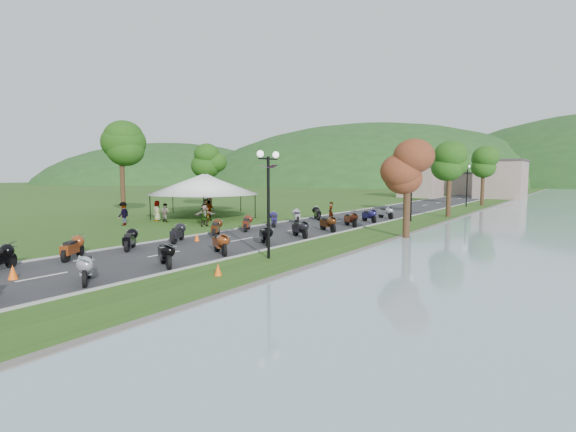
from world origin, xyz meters
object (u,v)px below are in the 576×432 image
Objects in this scene: vendor_tent_main at (204,197)px; pedestrian_c at (124,225)px; pedestrian_a at (206,222)px; pedestrian_b at (165,222)px.

pedestrian_c is (-1.74, -6.98, -2.00)m from vendor_tent_main.
vendor_tent_main reaches higher than pedestrian_a.
pedestrian_a reaches higher than pedestrian_b.
pedestrian_a is 3.43m from pedestrian_b.
pedestrian_b is 3.62m from pedestrian_c.
pedestrian_c is at bearing -104.01° from vendor_tent_main.
vendor_tent_main is 3.37× the size of pedestrian_a.
pedestrian_c is at bearing 168.31° from pedestrian_a.
vendor_tent_main is 3.10m from pedestrian_a.
vendor_tent_main reaches higher than pedestrian_c.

